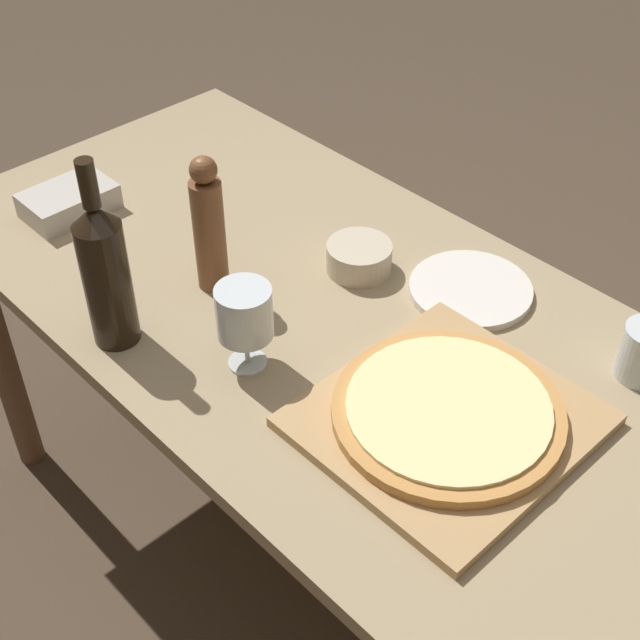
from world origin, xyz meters
The scene contains 10 objects.
ground_plane centered at (0.00, 0.00, 0.00)m, with size 12.00×12.00×0.00m, color #4C3D2D.
dining_table centered at (0.00, 0.00, 0.64)m, with size 0.76×1.74×0.73m.
cutting_board centered at (-0.06, -0.23, 0.74)m, with size 0.39×0.36×0.02m.
pizza centered at (-0.06, -0.23, 0.76)m, with size 0.34×0.34×0.02m.
wine_bottle centered at (-0.30, 0.27, 0.87)m, with size 0.08×0.08×0.33m.
pepper_mill centered at (-0.10, 0.27, 0.85)m, with size 0.05×0.05×0.25m.
wine_glass centered at (-0.18, 0.08, 0.84)m, with size 0.09×0.09×0.15m.
small_bowl centered at (0.12, 0.13, 0.76)m, with size 0.12×0.12×0.05m.
dinner_plate centered at (0.21, -0.05, 0.74)m, with size 0.21×0.21×0.01m.
food_container centered at (-0.16, 0.64, 0.76)m, with size 0.17×0.11×0.05m.
Camera 1 is at (-0.80, -0.75, 1.70)m, focal length 50.00 mm.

